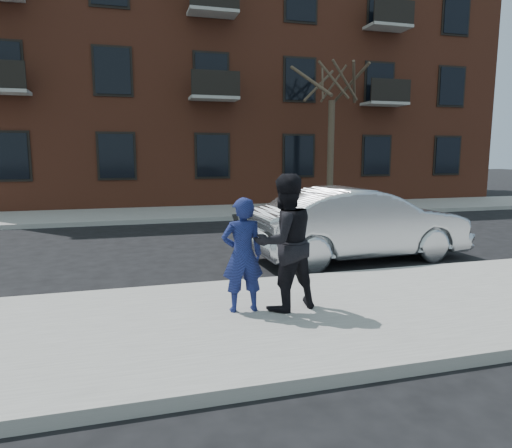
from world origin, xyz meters
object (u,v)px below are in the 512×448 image
object	(u,v)px
man_hoodie	(242,255)
street_tree	(333,69)
silver_sedan	(359,224)
man_peacoat	(285,242)

from	to	relation	value
man_hoodie	street_tree	bearing A→B (deg)	-118.96
man_hoodie	silver_sedan	bearing A→B (deg)	-137.67
silver_sedan	man_hoodie	bearing A→B (deg)	128.24
street_tree	silver_sedan	distance (m)	9.78
street_tree	man_peacoat	distance (m)	13.20
street_tree	silver_sedan	size ratio (longest dim) A/B	1.42
street_tree	man_hoodie	bearing A→B (deg)	-120.03
street_tree	man_peacoat	world-z (taller)	street_tree
street_tree	silver_sedan	world-z (taller)	street_tree
street_tree	man_hoodie	size ratio (longest dim) A/B	4.30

